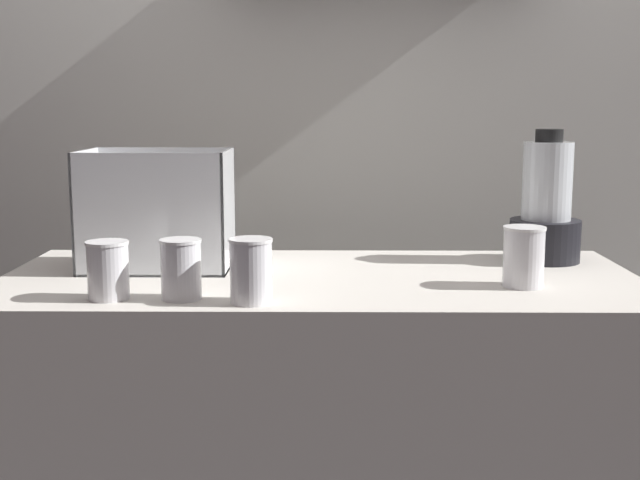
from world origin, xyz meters
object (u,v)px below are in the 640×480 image
at_px(carrot_display_bin, 158,232).
at_px(juice_cup_orange_left, 181,273).
at_px(juice_cup_pomegranate_far_left, 108,272).
at_px(juice_cup_mango_right, 524,261).
at_px(juice_cup_mango_middle, 251,275).
at_px(blender_pitcher, 546,211).

relative_size(carrot_display_bin, juice_cup_orange_left, 2.82).
distance_m(juice_cup_pomegranate_far_left, juice_cup_mango_right, 0.84).
distance_m(carrot_display_bin, juice_cup_mango_right, 0.82).
distance_m(juice_cup_mango_middle, juice_cup_mango_right, 0.57).
xyz_separation_m(carrot_display_bin, juice_cup_pomegranate_far_left, (-0.03, -0.31, -0.03)).
bearing_deg(juice_cup_orange_left, juice_cup_mango_middle, -12.18).
xyz_separation_m(juice_cup_mango_middle, juice_cup_mango_right, (0.55, 0.15, 0.00)).
distance_m(carrot_display_bin, juice_cup_pomegranate_far_left, 0.32).
height_order(blender_pitcher, juice_cup_mango_right, blender_pitcher).
distance_m(juice_cup_pomegranate_far_left, juice_cup_mango_middle, 0.28).
xyz_separation_m(carrot_display_bin, juice_cup_mango_right, (0.79, -0.19, -0.03)).
height_order(blender_pitcher, juice_cup_orange_left, blender_pitcher).
bearing_deg(carrot_display_bin, juice_cup_orange_left, -71.19).
xyz_separation_m(juice_cup_pomegranate_far_left, juice_cup_mango_middle, (0.28, -0.03, 0.00)).
bearing_deg(juice_cup_mango_middle, juice_cup_orange_left, 167.82).
distance_m(blender_pitcher, juice_cup_pomegranate_far_left, 1.03).
xyz_separation_m(carrot_display_bin, blender_pitcher, (0.91, 0.09, 0.04)).
bearing_deg(juice_cup_pomegranate_far_left, juice_cup_mango_right, 8.10).
relative_size(juice_cup_mango_middle, juice_cup_mango_right, 0.99).
bearing_deg(blender_pitcher, juice_cup_mango_right, -112.24).
bearing_deg(carrot_display_bin, juice_cup_mango_middle, -54.45).
relative_size(carrot_display_bin, juice_cup_mango_right, 2.64).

